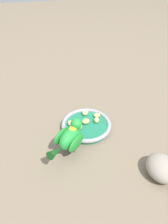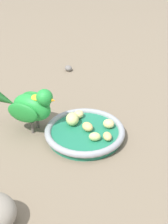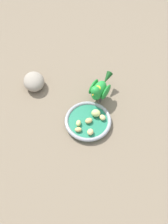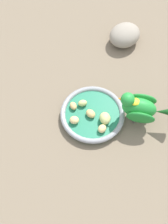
{
  "view_description": "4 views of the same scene",
  "coord_description": "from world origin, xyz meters",
  "px_view_note": "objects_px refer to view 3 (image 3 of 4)",
  "views": [
    {
      "loc": [
        -0.64,
        0.13,
        0.6
      ],
      "look_at": [
        0.02,
        -0.01,
        0.06
      ],
      "focal_mm": 36.69,
      "sensor_mm": 36.0,
      "label": 1
    },
    {
      "loc": [
        -0.24,
        -0.59,
        0.47
      ],
      "look_at": [
        -0.0,
        0.01,
        0.06
      ],
      "focal_mm": 52.85,
      "sensor_mm": 36.0,
      "label": 2
    },
    {
      "loc": [
        0.44,
        -0.15,
        0.77
      ],
      "look_at": [
        -0.03,
        -0.02,
        0.05
      ],
      "focal_mm": 35.31,
      "sensor_mm": 36.0,
      "label": 3
    },
    {
      "loc": [
        0.25,
        0.33,
        0.81
      ],
      "look_at": [
        0.02,
        -0.01,
        0.05
      ],
      "focal_mm": 49.38,
      "sensor_mm": 36.0,
      "label": 4
    }
  ],
  "objects_px": {
    "apple_piece_3": "(78,130)",
    "parrot": "(99,89)",
    "rock_large": "(34,82)",
    "apple_piece_1": "(79,124)",
    "apple_piece_2": "(102,117)",
    "apple_piece_4": "(96,113)",
    "apple_piece_0": "(88,120)",
    "feeding_bowl": "(88,121)",
    "apple_piece_5": "(90,132)"
  },
  "relations": [
    {
      "from": "apple_piece_0",
      "to": "apple_piece_1",
      "type": "xyz_separation_m",
      "value": [
        0.01,
        -0.04,
        0.0
      ]
    },
    {
      "from": "parrot",
      "to": "apple_piece_2",
      "type": "bearing_deg",
      "value": 34.19
    },
    {
      "from": "apple_piece_1",
      "to": "parrot",
      "type": "relative_size",
      "value": 0.19
    },
    {
      "from": "apple_piece_1",
      "to": "apple_piece_4",
      "type": "relative_size",
      "value": 0.71
    },
    {
      "from": "apple_piece_4",
      "to": "rock_large",
      "type": "height_order",
      "value": "rock_large"
    },
    {
      "from": "apple_piece_0",
      "to": "rock_large",
      "type": "relative_size",
      "value": 0.28
    },
    {
      "from": "feeding_bowl",
      "to": "apple_piece_5",
      "type": "bearing_deg",
      "value": -7.05
    },
    {
      "from": "apple_piece_1",
      "to": "apple_piece_2",
      "type": "height_order",
      "value": "same"
    },
    {
      "from": "apple_piece_2",
      "to": "feeding_bowl",
      "type": "bearing_deg",
      "value": -93.07
    },
    {
      "from": "apple_piece_0",
      "to": "parrot",
      "type": "distance_m",
      "value": 0.14
    },
    {
      "from": "feeding_bowl",
      "to": "apple_piece_1",
      "type": "bearing_deg",
      "value": -75.91
    },
    {
      "from": "feeding_bowl",
      "to": "rock_large",
      "type": "xyz_separation_m",
      "value": [
        -0.25,
        -0.18,
        0.02
      ]
    },
    {
      "from": "apple_piece_2",
      "to": "apple_piece_4",
      "type": "bearing_deg",
      "value": -134.11
    },
    {
      "from": "apple_piece_0",
      "to": "apple_piece_5",
      "type": "height_order",
      "value": "apple_piece_5"
    },
    {
      "from": "parrot",
      "to": "rock_large",
      "type": "distance_m",
      "value": 0.3
    },
    {
      "from": "apple_piece_3",
      "to": "parrot",
      "type": "bearing_deg",
      "value": 137.83
    },
    {
      "from": "parrot",
      "to": "rock_large",
      "type": "xyz_separation_m",
      "value": [
        -0.15,
        -0.26,
        -0.04
      ]
    },
    {
      "from": "feeding_bowl",
      "to": "apple_piece_5",
      "type": "height_order",
      "value": "apple_piece_5"
    },
    {
      "from": "apple_piece_4",
      "to": "parrot",
      "type": "bearing_deg",
      "value": 155.45
    },
    {
      "from": "apple_piece_2",
      "to": "parrot",
      "type": "relative_size",
      "value": 0.19
    },
    {
      "from": "apple_piece_3",
      "to": "apple_piece_4",
      "type": "height_order",
      "value": "apple_piece_4"
    },
    {
      "from": "apple_piece_2",
      "to": "apple_piece_5",
      "type": "bearing_deg",
      "value": -49.96
    },
    {
      "from": "apple_piece_0",
      "to": "apple_piece_5",
      "type": "distance_m",
      "value": 0.06
    },
    {
      "from": "apple_piece_0",
      "to": "apple_piece_2",
      "type": "height_order",
      "value": "same"
    },
    {
      "from": "apple_piece_5",
      "to": "apple_piece_3",
      "type": "bearing_deg",
      "value": -118.92
    },
    {
      "from": "apple_piece_3",
      "to": "rock_large",
      "type": "height_order",
      "value": "rock_large"
    },
    {
      "from": "apple_piece_1",
      "to": "rock_large",
      "type": "height_order",
      "value": "rock_large"
    },
    {
      "from": "apple_piece_2",
      "to": "apple_piece_3",
      "type": "bearing_deg",
      "value": -73.48
    },
    {
      "from": "apple_piece_1",
      "to": "rock_large",
      "type": "distance_m",
      "value": 0.3
    },
    {
      "from": "apple_piece_5",
      "to": "feeding_bowl",
      "type": "bearing_deg",
      "value": 172.95
    },
    {
      "from": "feeding_bowl",
      "to": "apple_piece_0",
      "type": "xyz_separation_m",
      "value": [
        0.0,
        0.0,
        0.01
      ]
    },
    {
      "from": "apple_piece_0",
      "to": "apple_piece_3",
      "type": "height_order",
      "value": "apple_piece_0"
    },
    {
      "from": "apple_piece_2",
      "to": "apple_piece_5",
      "type": "xyz_separation_m",
      "value": [
        0.06,
        -0.07,
        0.0
      ]
    },
    {
      "from": "apple_piece_1",
      "to": "parrot",
      "type": "distance_m",
      "value": 0.17
    },
    {
      "from": "apple_piece_0",
      "to": "feeding_bowl",
      "type": "bearing_deg",
      "value": -163.13
    },
    {
      "from": "feeding_bowl",
      "to": "apple_piece_2",
      "type": "relative_size",
      "value": 7.16
    },
    {
      "from": "feeding_bowl",
      "to": "apple_piece_2",
      "type": "xyz_separation_m",
      "value": [
        0.0,
        0.06,
        0.01
      ]
    },
    {
      "from": "apple_piece_3",
      "to": "parrot",
      "type": "relative_size",
      "value": 0.19
    },
    {
      "from": "feeding_bowl",
      "to": "rock_large",
      "type": "bearing_deg",
      "value": -144.39
    },
    {
      "from": "apple_piece_4",
      "to": "apple_piece_5",
      "type": "height_order",
      "value": "apple_piece_4"
    },
    {
      "from": "apple_piece_3",
      "to": "apple_piece_2",
      "type": "bearing_deg",
      "value": 106.52
    },
    {
      "from": "apple_piece_4",
      "to": "apple_piece_5",
      "type": "relative_size",
      "value": 1.39
    },
    {
      "from": "feeding_bowl",
      "to": "parrot",
      "type": "height_order",
      "value": "parrot"
    },
    {
      "from": "feeding_bowl",
      "to": "apple_piece_0",
      "type": "relative_size",
      "value": 6.24
    },
    {
      "from": "apple_piece_5",
      "to": "apple_piece_2",
      "type": "bearing_deg",
      "value": 130.04
    },
    {
      "from": "apple_piece_0",
      "to": "apple_piece_4",
      "type": "height_order",
      "value": "apple_piece_4"
    },
    {
      "from": "apple_piece_4",
      "to": "rock_large",
      "type": "relative_size",
      "value": 0.34
    },
    {
      "from": "parrot",
      "to": "rock_large",
      "type": "height_order",
      "value": "parrot"
    },
    {
      "from": "feeding_bowl",
      "to": "parrot",
      "type": "bearing_deg",
      "value": 143.46
    },
    {
      "from": "apple_piece_1",
      "to": "apple_piece_3",
      "type": "xyz_separation_m",
      "value": [
        0.02,
        -0.01,
        -0.0
      ]
    }
  ]
}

